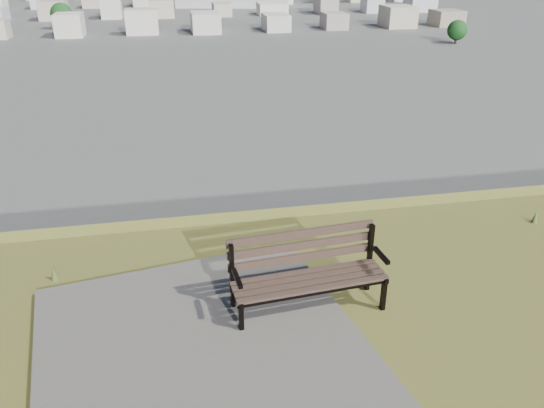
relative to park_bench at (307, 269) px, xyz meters
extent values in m
cube|color=#463128|center=(0.02, -0.25, -0.08)|extent=(1.60, 0.21, 0.03)
cube|color=#463128|center=(0.01, -0.14, -0.08)|extent=(1.60, 0.21, 0.03)
cube|color=#463128|center=(0.00, -0.04, -0.08)|extent=(1.60, 0.21, 0.03)
cube|color=#463128|center=(-0.01, 0.07, -0.08)|extent=(1.60, 0.21, 0.03)
cube|color=#463128|center=(-0.01, 0.14, 0.06)|extent=(1.59, 0.17, 0.09)
cube|color=#463128|center=(-0.01, 0.16, 0.19)|extent=(1.59, 0.17, 0.09)
cube|color=#463128|center=(-0.02, 0.18, 0.32)|extent=(1.59, 0.17, 0.09)
cube|color=black|center=(-0.74, -0.33, -0.28)|extent=(0.05, 0.06, 0.39)
cube|color=black|center=(-0.77, 0.05, -0.06)|extent=(0.05, 0.06, 0.82)
cube|color=black|center=(-0.75, -0.16, -0.11)|extent=(0.08, 0.45, 0.04)
cube|color=black|center=(-0.75, -0.20, 0.11)|extent=(0.07, 0.32, 0.04)
cube|color=black|center=(0.78, -0.20, -0.28)|extent=(0.05, 0.06, 0.39)
cube|color=black|center=(0.75, 0.18, -0.06)|extent=(0.05, 0.06, 0.82)
cube|color=black|center=(0.77, -0.03, -0.11)|extent=(0.08, 0.45, 0.04)
cube|color=black|center=(0.77, -0.07, 0.11)|extent=(0.07, 0.32, 0.04)
cube|color=black|center=(0.02, -0.26, -0.12)|extent=(1.59, 0.17, 0.04)
cube|color=black|center=(-0.01, 0.08, -0.12)|extent=(1.59, 0.17, 0.04)
cube|color=#68655B|center=(-1.03, -1.12, -0.43)|extent=(3.65, 4.70, 0.09)
cone|color=brown|center=(-2.71, 1.04, -0.38)|extent=(0.08, 0.08, 0.19)
cone|color=brown|center=(3.59, 1.24, -0.38)|extent=(0.08, 0.08, 0.18)
cube|color=beige|center=(35.48, 289.97, -22.31)|extent=(60.51, 34.94, 6.32)
cube|color=#A5978D|center=(-34.81, 198.04, -21.97)|extent=(11.00, 11.00, 7.00)
cube|color=#B8A492|center=(-10.81, 198.04, -21.97)|extent=(11.00, 11.00, 7.00)
cube|color=silver|center=(13.19, 198.04, -21.97)|extent=(11.00, 11.00, 7.00)
cube|color=#BCB299|center=(37.19, 198.04, -21.97)|extent=(11.00, 11.00, 7.00)
cube|color=gray|center=(61.19, 198.04, -21.97)|extent=(11.00, 11.00, 7.00)
cube|color=beige|center=(85.19, 198.04, -21.97)|extent=(11.00, 11.00, 7.00)
cube|color=beige|center=(109.19, 198.04, -21.97)|extent=(11.00, 11.00, 7.00)
cube|color=silver|center=(-46.81, 248.04, -21.97)|extent=(11.00, 11.00, 7.00)
cube|color=#BCB299|center=(-22.81, 248.04, -21.97)|extent=(11.00, 11.00, 7.00)
cube|color=gray|center=(1.19, 248.04, -21.97)|extent=(11.00, 11.00, 7.00)
cube|color=beige|center=(25.19, 248.04, -21.97)|extent=(11.00, 11.00, 7.00)
cube|color=beige|center=(49.19, 248.04, -21.97)|extent=(11.00, 11.00, 7.00)
cube|color=silver|center=(73.19, 248.04, -21.97)|extent=(11.00, 11.00, 7.00)
cube|color=#A5978D|center=(97.19, 248.04, -21.97)|extent=(11.00, 11.00, 7.00)
cube|color=#B8A492|center=(121.19, 248.04, -21.97)|extent=(11.00, 11.00, 7.00)
cube|color=beige|center=(-58.81, 298.04, -21.97)|extent=(11.00, 11.00, 7.00)
cube|color=beige|center=(-34.81, 298.04, -21.97)|extent=(11.00, 11.00, 7.00)
cylinder|color=#34231A|center=(91.19, 158.04, -24.42)|extent=(0.80, 0.80, 2.10)
sphere|color=#133715|center=(91.19, 158.04, -21.27)|extent=(6.30, 6.30, 6.30)
cylinder|color=#34231A|center=(-38.81, 218.04, -24.12)|extent=(0.80, 0.80, 2.70)
sphere|color=#133715|center=(-38.81, 218.04, -20.07)|extent=(8.10, 8.10, 8.10)
cylinder|color=#34231A|center=(131.19, 278.04, -24.50)|extent=(0.80, 0.80, 1.95)
cylinder|color=#34231A|center=(41.19, 298.04, -24.42)|extent=(0.80, 0.80, 2.10)
camera|label=1|loc=(-1.24, -4.45, 2.99)|focal=35.00mm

